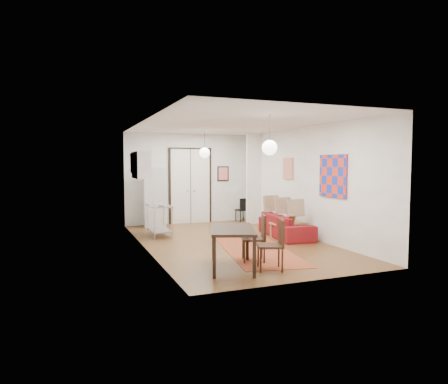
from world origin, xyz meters
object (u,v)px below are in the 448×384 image
object	(u,v)px
kitchen_counter	(159,216)
fridge	(155,197)
sofa	(286,225)
dining_chair_far	(268,240)
coffee_table	(288,225)
dining_chair_near	(251,234)
dining_table	(232,233)
black_side_chair	(241,208)

from	to	relation	value
kitchen_counter	fridge	xyz separation A→B (m)	(0.21, 1.63, 0.38)
sofa	dining_chair_far	world-z (taller)	dining_chair_far
sofa	coffee_table	bearing A→B (deg)	-170.46
fridge	dining_chair_far	bearing A→B (deg)	-72.84
dining_chair_near	coffee_table	bearing A→B (deg)	153.06
coffee_table	kitchen_counter	world-z (taller)	kitchen_counter
dining_table	sofa	bearing A→B (deg)	43.67
black_side_chair	coffee_table	bearing A→B (deg)	79.51
coffee_table	fridge	distance (m)	4.30
fridge	coffee_table	bearing A→B (deg)	-39.50
sofa	kitchen_counter	distance (m)	3.39
dining_table	kitchen_counter	bearing A→B (deg)	97.92
fridge	dining_table	world-z (taller)	fridge
sofa	fridge	world-z (taller)	fridge
fridge	dining_chair_far	distance (m)	5.80
fridge	dining_table	size ratio (longest dim) A/B	1.18
dining_table	dining_chair_near	distance (m)	0.76
dining_chair_near	black_side_chair	xyz separation A→B (m)	(2.02, 5.08, -0.08)
fridge	black_side_chair	world-z (taller)	fridge
kitchen_counter	black_side_chair	distance (m)	3.58
coffee_table	dining_chair_near	world-z (taller)	dining_chair_near
dining_table	dining_chair_near	size ratio (longest dim) A/B	1.65
dining_chair_near	dining_chair_far	world-z (taller)	same
coffee_table	fridge	world-z (taller)	fridge
fridge	dining_table	xyz separation A→B (m)	(0.32, -5.45, -0.24)
dining_chair_near	dining_chair_far	size ratio (longest dim) A/B	1.00
coffee_table	dining_table	size ratio (longest dim) A/B	0.59
kitchen_counter	dining_chair_near	world-z (taller)	dining_chair_near
dining_chair_near	fridge	bearing A→B (deg)	-150.20
dining_chair_far	black_side_chair	distance (m)	6.13
fridge	dining_chair_near	bearing A→B (deg)	-71.59
dining_chair_near	dining_chair_far	xyz separation A→B (m)	(0.00, -0.70, 0.00)
sofa	dining_chair_far	size ratio (longest dim) A/B	2.22
dining_chair_near	black_side_chair	size ratio (longest dim) A/B	1.18
sofa	dining_chair_near	distance (m)	2.80
dining_table	dining_chair_near	world-z (taller)	dining_chair_near
black_side_chair	dining_chair_near	bearing A→B (deg)	58.96
dining_chair_near	sofa	bearing A→B (deg)	154.98
black_side_chair	kitchen_counter	bearing A→B (deg)	18.97
coffee_table	dining_table	distance (m)	3.46
dining_table	fridge	bearing A→B (deg)	93.37
fridge	dining_chair_near	world-z (taller)	fridge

